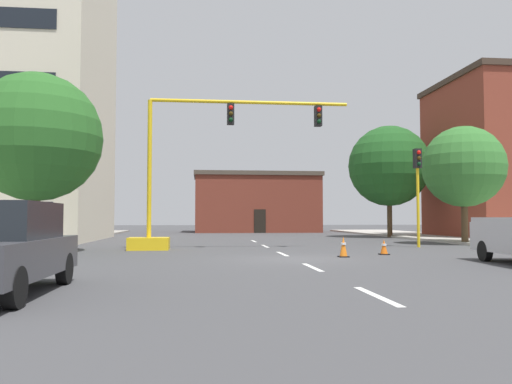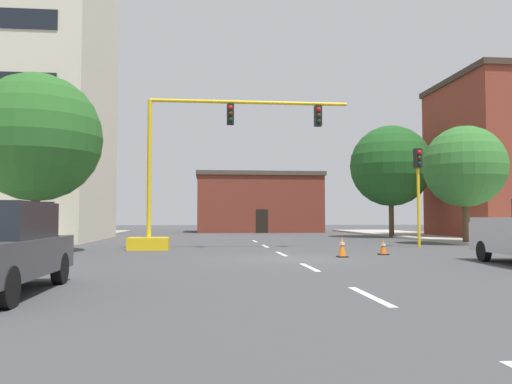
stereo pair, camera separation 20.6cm
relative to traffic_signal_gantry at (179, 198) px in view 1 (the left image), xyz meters
name	(u,v)px [view 1 (the left image)]	position (x,y,z in m)	size (l,w,h in m)	color
ground_plane	(294,259)	(4.19, -5.66, -2.30)	(160.00, 160.00, 0.00)	#424244
lane_stripe_seg_1	(377,296)	(4.19, -14.16, -2.30)	(0.16, 2.40, 0.01)	silver
lane_stripe_seg_2	(312,267)	(4.19, -8.66, -2.30)	(0.16, 2.40, 0.01)	silver
lane_stripe_seg_3	(282,254)	(4.19, -3.16, -2.30)	(0.16, 2.40, 0.01)	silver
lane_stripe_seg_4	(265,246)	(4.19, 2.34, -2.30)	(0.16, 2.40, 0.01)	silver
lane_stripe_seg_5	(254,241)	(4.19, 7.84, -2.30)	(0.16, 2.40, 0.01)	silver
building_brick_center	(256,203)	(6.46, 27.91, 0.62)	(12.30, 7.46, 5.82)	brown
traffic_signal_gantry	(179,198)	(0.00, 0.00, 0.00)	(10.00, 1.20, 6.83)	yellow
traffic_light_pole_right	(418,175)	(11.49, 0.65, 1.23)	(0.32, 0.47, 4.80)	yellow
tree_right_far	(389,166)	(14.64, 12.82, 2.89)	(5.87, 5.87, 8.14)	#4C3823
tree_left_near	(37,137)	(-5.70, -1.70, 2.41)	(5.24, 5.24, 7.34)	#4C3823
tree_right_mid	(464,167)	(15.07, 2.93, 1.88)	(4.37, 4.37, 6.38)	#4C3823
traffic_cone_roadside_a	(384,247)	(8.05, -4.00, -2.00)	(0.36, 0.36, 0.60)	black
traffic_cone_roadside_b	(343,247)	(6.15, -5.02, -1.93)	(0.36, 0.36, 0.76)	black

